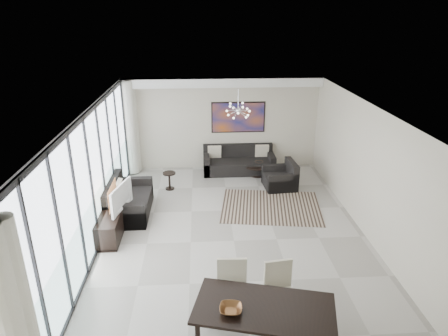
{
  "coord_description": "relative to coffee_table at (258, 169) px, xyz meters",
  "views": [
    {
      "loc": [
        -0.69,
        -7.61,
        4.8
      ],
      "look_at": [
        -0.14,
        1.25,
        1.25
      ],
      "focal_mm": 32.0,
      "sensor_mm": 36.0,
      "label": 1
    }
  ],
  "objects": [
    {
      "name": "dining_table",
      "position": [
        -0.92,
        -6.89,
        0.56
      ],
      "size": [
        2.19,
        1.46,
        0.83
      ],
      "color": "black",
      "rests_on": "floor"
    },
    {
      "name": "painting",
      "position": [
        -0.58,
        0.68,
        1.46
      ],
      "size": [
        1.68,
        0.04,
        0.98
      ],
      "primitive_type": "cube",
      "color": "#AD4F18",
      "rests_on": "room_shell"
    },
    {
      "name": "tv_console",
      "position": [
        -3.84,
        -3.2,
        0.09
      ],
      "size": [
        0.5,
        1.79,
        0.56
      ],
      "primitive_type": "cube",
      "color": "black",
      "rests_on": "floor"
    },
    {
      "name": "window_wall",
      "position": [
        -3.94,
        -3.79,
        1.28
      ],
      "size": [
        0.37,
        8.95,
        2.9
      ],
      "color": "silver",
      "rests_on": "floor"
    },
    {
      "name": "chandelier",
      "position": [
        -0.78,
        -1.29,
        2.17
      ],
      "size": [
        0.66,
        0.66,
        0.71
      ],
      "color": "silver",
      "rests_on": "room_shell"
    },
    {
      "name": "coffee_table",
      "position": [
        0.0,
        0.0,
        0.0
      ],
      "size": [
        0.94,
        0.94,
        0.33
      ],
      "color": "black",
      "rests_on": "floor"
    },
    {
      "name": "bowl_coffee",
      "position": [
        0.01,
        0.03,
        0.18
      ],
      "size": [
        0.29,
        0.29,
        0.08
      ],
      "primitive_type": "imported",
      "rotation": [
        0.0,
        0.0,
        0.15
      ],
      "color": "brown",
      "rests_on": "coffee_table"
    },
    {
      "name": "bowl_dining",
      "position": [
        -1.41,
        -6.95,
        0.69
      ],
      "size": [
        0.36,
        0.36,
        0.08
      ],
      "primitive_type": "imported",
      "rotation": [
        0.0,
        0.0,
        -0.12
      ],
      "color": "brown",
      "rests_on": "dining_table"
    },
    {
      "name": "television",
      "position": [
        -3.68,
        -3.17,
        0.67
      ],
      "size": [
        0.38,
        1.04,
        0.6
      ],
      "primitive_type": "imported",
      "rotation": [
        0.0,
        0.0,
        1.33
      ],
      "color": "gray",
      "rests_on": "tv_console"
    },
    {
      "name": "room_shell",
      "position": [
        -0.62,
        -3.79,
        1.26
      ],
      "size": [
        6.0,
        9.0,
        2.9
      ],
      "color": "#A8A39B",
      "rests_on": "ground"
    },
    {
      "name": "rug",
      "position": [
        0.02,
        -2.22,
        -0.18
      ],
      "size": [
        2.78,
        2.28,
        0.01
      ],
      "primitive_type": "cube",
      "rotation": [
        0.0,
        0.0,
        -0.14
      ],
      "color": "black",
      "rests_on": "floor"
    },
    {
      "name": "soffit",
      "position": [
        -1.08,
        0.51,
        2.58
      ],
      "size": [
        5.98,
        0.4,
        0.26
      ],
      "primitive_type": "cube",
      "color": "white",
      "rests_on": "room_shell"
    },
    {
      "name": "loveseat",
      "position": [
        -3.64,
        -2.34,
        0.11
      ],
      "size": [
        0.99,
        1.75,
        0.88
      ],
      "color": "black",
      "rests_on": "floor"
    },
    {
      "name": "armchair",
      "position": [
        0.51,
        -1.0,
        0.08
      ],
      "size": [
        0.94,
        0.98,
        0.77
      ],
      "color": "black",
      "rests_on": "floor"
    },
    {
      "name": "dining_chair_ne",
      "position": [
        -0.54,
        -6.14,
        0.4
      ],
      "size": [
        0.53,
        0.53,
        1.02
      ],
      "color": "beige",
      "rests_on": "floor"
    },
    {
      "name": "side_table",
      "position": [
        -2.68,
        -0.93,
        0.15
      ],
      "size": [
        0.37,
        0.37,
        0.5
      ],
      "color": "black",
      "rests_on": "floor"
    },
    {
      "name": "sofa_main",
      "position": [
        -0.59,
        0.28,
        0.09
      ],
      "size": [
        2.21,
        0.9,
        0.8
      ],
      "color": "black",
      "rests_on": "floor"
    },
    {
      "name": "dining_chair_nw",
      "position": [
        -1.32,
        -6.1,
        0.42
      ],
      "size": [
        0.51,
        0.51,
        1.06
      ],
      "color": "beige",
      "rests_on": "floor"
    }
  ]
}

